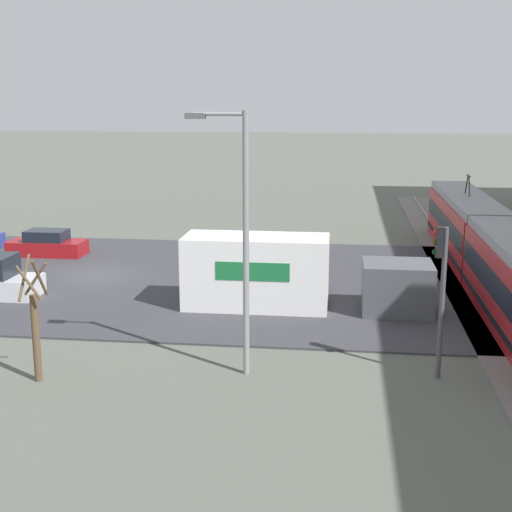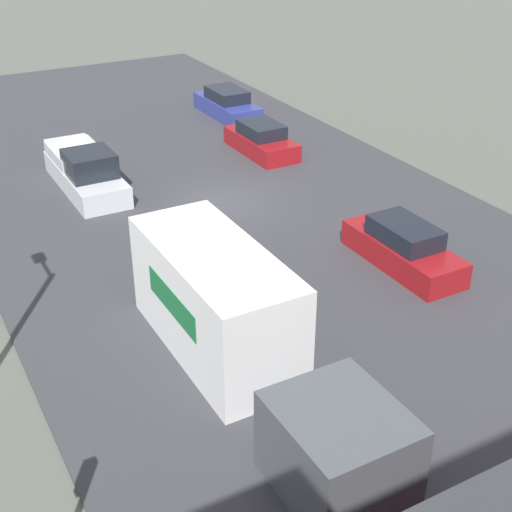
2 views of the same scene
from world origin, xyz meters
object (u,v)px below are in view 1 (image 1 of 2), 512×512
(light_rail_tram, at_px, (491,252))
(box_truck, at_px, (290,275))
(sedan_car_0, at_px, (251,254))
(traffic_light_pole, at_px, (441,281))
(street_lamp_mid_block, at_px, (240,227))
(sedan_car_2, at_px, (47,245))
(street_tree, at_px, (35,325))

(light_rail_tram, distance_m, box_truck, 10.35)
(sedan_car_0, height_order, traffic_light_pole, traffic_light_pole)
(light_rail_tram, relative_size, street_lamp_mid_block, 3.44)
(traffic_light_pole, bearing_deg, street_lamp_mid_block, -86.32)
(sedan_car_0, bearing_deg, sedan_car_2, -95.59)
(street_lamp_mid_block, bearing_deg, sedan_car_0, -173.89)
(box_truck, height_order, street_tree, street_tree)
(sedan_car_0, relative_size, street_tree, 1.16)
(sedan_car_2, distance_m, traffic_light_pole, 25.45)
(box_truck, relative_size, sedan_car_0, 2.21)
(box_truck, height_order, street_lamp_mid_block, street_lamp_mid_block)
(box_truck, xyz_separation_m, street_lamp_mid_block, (7.44, -1.03, 3.36))
(light_rail_tram, relative_size, box_truck, 2.80)
(box_truck, relative_size, street_lamp_mid_block, 1.23)
(box_truck, relative_size, traffic_light_pole, 2.11)
(light_rail_tram, bearing_deg, street_tree, -50.19)
(traffic_light_pole, relative_size, street_tree, 1.22)
(box_truck, xyz_separation_m, traffic_light_pole, (7.03, 5.26, 1.72))
(light_rail_tram, height_order, sedan_car_2, light_rail_tram)
(street_tree, bearing_deg, street_lamp_mid_block, 102.67)
(light_rail_tram, bearing_deg, box_truck, -61.98)
(sedan_car_2, bearing_deg, street_lamp_mid_block, -140.26)
(sedan_car_0, relative_size, traffic_light_pole, 0.96)
(sedan_car_0, xyz_separation_m, street_lamp_mid_block, (15.06, 1.61, 4.14))
(light_rail_tram, bearing_deg, traffic_light_pole, -18.04)
(box_truck, xyz_separation_m, street_tree, (8.85, -7.32, 0.35))
(street_tree, xyz_separation_m, street_lamp_mid_block, (-1.41, 6.29, 3.02))
(light_rail_tram, bearing_deg, street_lamp_mid_block, -39.56)
(sedan_car_2, bearing_deg, sedan_car_0, -95.59)
(sedan_car_2, distance_m, street_lamp_mid_block, 21.51)
(light_rail_tram, xyz_separation_m, traffic_light_pole, (11.90, -3.87, 1.49))
(box_truck, relative_size, sedan_car_2, 2.43)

